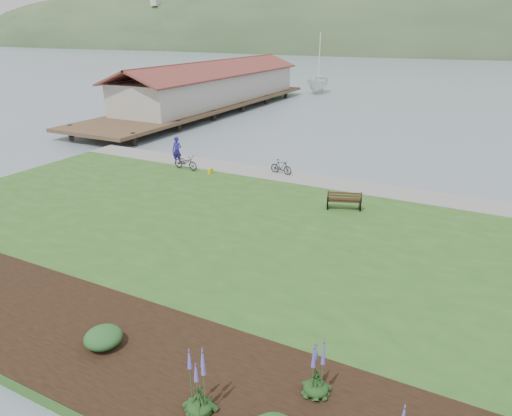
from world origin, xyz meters
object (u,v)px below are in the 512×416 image
Objects in this scene: park_bench at (344,200)px; person at (177,148)px; bicycle_a at (186,162)px; sailboat at (318,93)px.

park_bench is 0.83× the size of person.
park_bench is at bearing -96.15° from bicycle_a.
park_bench is 0.07× the size of sailboat.
sailboat reaches higher than park_bench.
person is at bearing 62.36° from bicycle_a.
park_bench is at bearing -70.49° from sailboat.
sailboat is at bearing 13.33° from bicycle_a.
park_bench reaches higher than bicycle_a.
sailboat is at bearing 92.04° from park_bench.
bicycle_a is 0.07× the size of sailboat.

